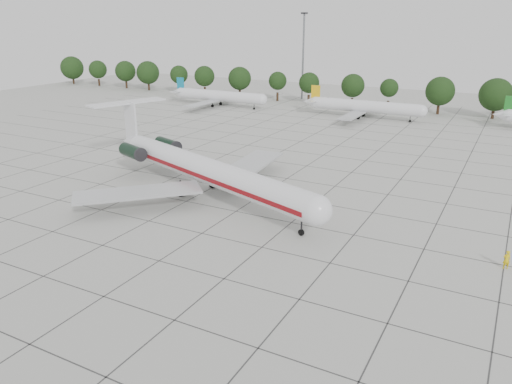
% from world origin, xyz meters
% --- Properties ---
extents(ground, '(260.00, 260.00, 0.00)m').
position_xyz_m(ground, '(0.00, 0.00, 0.00)').
color(ground, beige).
rests_on(ground, ground).
extents(apron_joints, '(170.00, 170.00, 0.02)m').
position_xyz_m(apron_joints, '(0.00, 15.00, 0.01)').
color(apron_joints, '#383838').
rests_on(apron_joints, ground).
extents(main_airliner, '(45.38, 34.49, 10.94)m').
position_xyz_m(main_airliner, '(-8.30, 3.84, 3.86)').
color(main_airliner, silver).
rests_on(main_airliner, ground).
extents(ground_crew, '(0.87, 0.77, 2.01)m').
position_xyz_m(ground_crew, '(32.12, -0.71, 1.01)').
color(ground_crew, yellow).
rests_on(ground_crew, ground).
extents(bg_airliner_b, '(28.24, 27.20, 7.40)m').
position_xyz_m(bg_airliner_b, '(-45.50, 68.25, 2.91)').
color(bg_airliner_b, silver).
rests_on(bg_airliner_b, ground).
extents(bg_airliner_c, '(28.24, 27.20, 7.40)m').
position_xyz_m(bg_airliner_c, '(-3.80, 70.50, 2.91)').
color(bg_airliner_c, silver).
rests_on(bg_airliner_c, ground).
extents(tree_line, '(249.86, 8.44, 10.22)m').
position_xyz_m(tree_line, '(-11.68, 85.00, 5.98)').
color(tree_line, '#332114').
rests_on(tree_line, ground).
extents(floodlight_mast, '(1.60, 1.60, 25.45)m').
position_xyz_m(floodlight_mast, '(-30.00, 92.00, 14.28)').
color(floodlight_mast, slate).
rests_on(floodlight_mast, ground).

